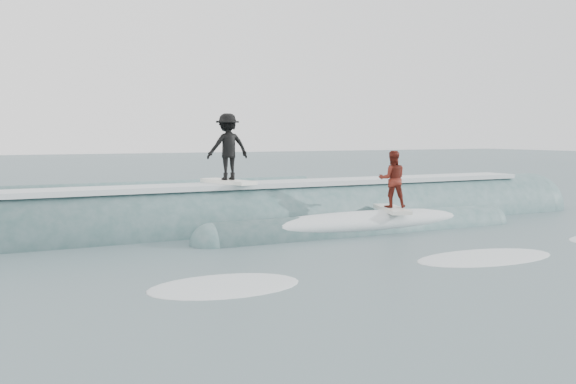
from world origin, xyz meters
name	(u,v)px	position (x,y,z in m)	size (l,w,h in m)	color
ground	(400,265)	(0.00, 0.00, 0.00)	(160.00, 160.00, 0.00)	#3F565D
breaking_wave	(283,226)	(0.21, 5.95, 0.04)	(23.24, 4.03, 2.51)	#365B5B
surfer_black	(228,149)	(-1.40, 6.21, 2.29)	(1.21, 2.07, 1.97)	white
surfer_red	(392,183)	(2.68, 4.01, 1.34)	(1.18, 2.07, 1.70)	silver
whitewater	(523,262)	(2.50, -0.95, 0.00)	(13.48, 5.05, 0.10)	silver
far_swells	(127,196)	(-1.69, 17.65, 0.00)	(34.76, 8.65, 0.80)	#365B5B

